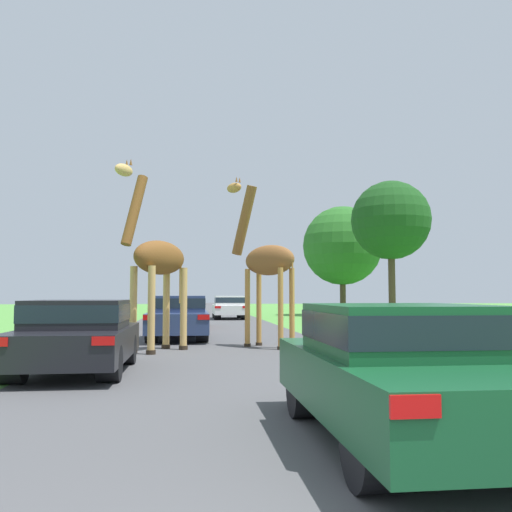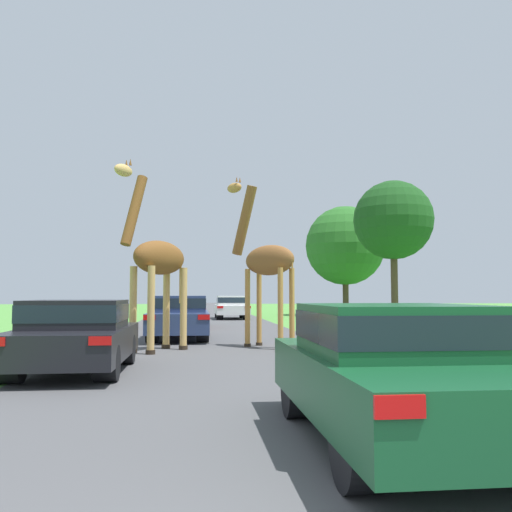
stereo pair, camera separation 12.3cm
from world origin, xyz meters
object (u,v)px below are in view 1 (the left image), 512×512
at_px(car_far_ahead, 178,316).
at_px(giraffe_companion, 157,263).
at_px(car_queue_right, 183,311).
at_px(giraffe_near_road, 264,260).
at_px(car_lead_maroon, 401,368).
at_px(car_verge_right, 77,334).
at_px(tree_left_edge, 342,246).
at_px(tree_centre_back, 391,221).
at_px(car_queue_left, 229,306).

bearing_deg(car_far_ahead, giraffe_companion, -96.63).
height_order(car_queue_right, car_far_ahead, car_far_ahead).
relative_size(giraffe_near_road, car_lead_maroon, 1.21).
relative_size(giraffe_companion, car_queue_right, 1.13).
bearing_deg(giraffe_companion, car_verge_right, 107.59).
xyz_separation_m(giraffe_companion, car_lead_maroon, (2.96, -8.92, -1.54)).
distance_m(giraffe_companion, tree_left_edge, 25.10).
bearing_deg(car_far_ahead, tree_centre_back, 43.40).
bearing_deg(car_queue_right, car_queue_left, 71.94).
distance_m(giraffe_near_road, giraffe_companion, 3.05).
height_order(car_far_ahead, car_verge_right, car_far_ahead).
bearing_deg(car_queue_left, car_far_ahead, -100.68).
bearing_deg(tree_centre_back, car_far_ahead, -136.60).
relative_size(tree_left_edge, tree_centre_back, 0.97).
bearing_deg(car_verge_right, giraffe_near_road, 47.05).
bearing_deg(car_verge_right, car_far_ahead, 77.31).
height_order(giraffe_companion, car_queue_left, giraffe_companion).
relative_size(car_queue_right, car_far_ahead, 0.90).
xyz_separation_m(giraffe_near_road, car_queue_right, (-2.41, 9.21, -1.70)).
relative_size(car_lead_maroon, car_far_ahead, 0.88).
bearing_deg(car_lead_maroon, giraffe_companion, 108.37).
bearing_deg(car_lead_maroon, car_queue_right, 97.37).
relative_size(car_queue_left, tree_centre_back, 0.52).
height_order(giraffe_near_road, car_far_ahead, giraffe_near_road).
xyz_separation_m(car_lead_maroon, car_verge_right, (-4.20, 5.33, -0.02)).
distance_m(car_far_ahead, tree_centre_back, 16.57).
bearing_deg(tree_centre_back, car_queue_left, 159.52).
relative_size(car_queue_left, car_far_ahead, 0.87).
bearing_deg(giraffe_near_road, car_verge_right, -173.08).
bearing_deg(car_lead_maroon, car_verge_right, 128.27).
bearing_deg(giraffe_near_road, tree_left_edge, 28.54).
distance_m(car_queue_left, car_verge_right, 22.20).
bearing_deg(car_queue_right, car_far_ahead, -90.37).
bearing_deg(car_lead_maroon, car_queue_left, 89.63).
height_order(car_queue_right, car_queue_left, car_queue_right).
relative_size(car_queue_left, car_verge_right, 1.03).
xyz_separation_m(car_queue_right, tree_centre_back, (11.47, 4.78, 4.85)).
relative_size(car_verge_right, tree_left_edge, 0.52).
bearing_deg(giraffe_companion, giraffe_near_road, -126.54).
bearing_deg(giraffe_companion, tree_left_edge, -80.17).
xyz_separation_m(giraffe_companion, car_verge_right, (-1.24, -3.59, -1.56)).
xyz_separation_m(car_queue_right, tree_left_edge, (10.77, 12.18, 4.08)).
distance_m(car_queue_left, tree_left_edge, 9.99).
distance_m(car_queue_right, car_queue_left, 8.50).
relative_size(giraffe_near_road, tree_centre_back, 0.63).
height_order(giraffe_near_road, tree_left_edge, tree_left_edge).
height_order(giraffe_companion, car_lead_maroon, giraffe_companion).
xyz_separation_m(car_lead_maroon, car_queue_left, (0.18, 27.10, -0.01)).
bearing_deg(tree_centre_back, car_queue_right, -157.37).
bearing_deg(car_lead_maroon, car_far_ahead, 100.96).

